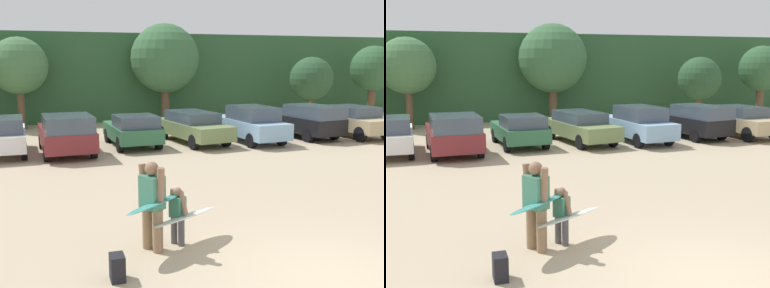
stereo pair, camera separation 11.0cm
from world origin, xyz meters
TOP-DOWN VIEW (x-y plane):
  - ground_plane at (0.00, 0.00)m, footprint 120.00×120.00m
  - hillside_ridge at (0.00, 28.38)m, footprint 108.00×12.00m
  - tree_right at (-5.77, 20.68)m, footprint 3.09×3.09m
  - tree_center at (2.48, 21.22)m, footprint 4.12×4.12m
  - tree_left at (11.40, 19.30)m, footprint 2.67×2.67m
  - tree_far_left at (16.05, 19.43)m, footprint 2.93×2.93m
  - parked_car_white at (-6.25, 13.12)m, footprint 2.10×4.15m
  - parked_car_maroon at (-3.74, 12.61)m, footprint 2.21×4.42m
  - parked_car_forest_green at (-0.90, 13.60)m, footprint 2.09×4.04m
  - parked_car_olive_green at (1.92, 13.80)m, footprint 2.54×4.99m
  - parked_car_sky_blue at (4.51, 13.23)m, footprint 2.17×4.79m
  - parked_car_black at (7.60, 13.68)m, footprint 2.46×4.98m
  - parked_car_tan at (10.06, 13.06)m, footprint 2.10×4.11m
  - person_adult at (-2.59, 2.14)m, footprint 0.50×0.66m
  - person_child at (-2.04, 2.27)m, footprint 0.35×0.49m
  - surfboard_teal at (-2.49, 2.12)m, footprint 1.69×1.57m
  - surfboard_white at (-1.90, 2.22)m, footprint 1.78×1.34m
  - backpack_dropped at (-3.44, 1.06)m, footprint 0.24×0.34m

SIDE VIEW (x-z plane):
  - ground_plane at x=0.00m, z-range 0.00..0.00m
  - backpack_dropped at x=-3.44m, z-range 0.00..0.45m
  - surfboard_white at x=-1.90m, z-range 0.47..0.69m
  - person_child at x=-2.04m, z-range 0.08..1.27m
  - parked_car_forest_green at x=-0.90m, z-range 0.03..1.46m
  - parked_car_olive_green at x=1.92m, z-range 0.06..1.49m
  - parked_car_white at x=-6.25m, z-range 0.04..1.60m
  - parked_car_tan at x=10.06m, z-range 0.06..1.58m
  - parked_car_maroon at x=-3.74m, z-range 0.03..1.67m
  - parked_car_black at x=7.60m, z-range 0.04..1.67m
  - parked_car_sky_blue at x=4.51m, z-range 0.02..1.69m
  - surfboard_teal at x=-2.49m, z-range 0.85..1.07m
  - person_adult at x=-2.59m, z-range 0.11..1.89m
  - tree_left at x=11.40m, z-range 0.64..4.64m
  - hillside_ridge at x=0.00m, z-range 0.00..5.43m
  - tree_far_left at x=16.05m, z-range 0.85..5.58m
  - tree_right at x=-5.77m, z-range 0.94..5.95m
  - tree_center at x=2.48m, z-range 0.89..6.84m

